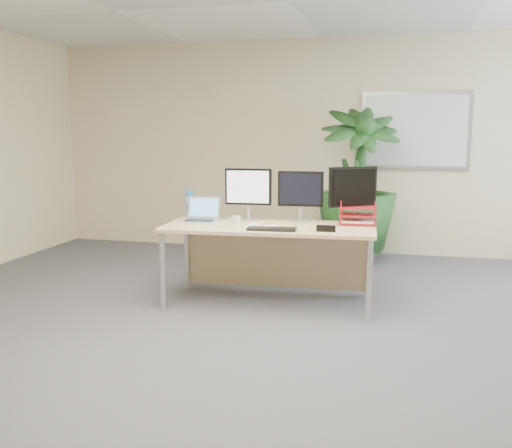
% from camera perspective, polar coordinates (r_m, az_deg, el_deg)
% --- Properties ---
extents(floor, '(8.00, 8.00, 0.00)m').
position_cam_1_polar(floor, '(3.78, -2.44, -14.69)').
color(floor, '#424146').
rests_on(floor, ground).
extents(back_wall, '(7.00, 0.04, 2.70)m').
position_cam_1_polar(back_wall, '(7.39, 6.16, 7.69)').
color(back_wall, beige).
rests_on(back_wall, floor).
extents(whiteboard, '(1.30, 0.04, 0.95)m').
position_cam_1_polar(whiteboard, '(7.29, 15.65, 8.96)').
color(whiteboard, '#B8B9BD').
rests_on(whiteboard, back_wall).
extents(desk, '(1.89, 0.86, 0.71)m').
position_cam_1_polar(desk, '(5.17, 1.53, -1.62)').
color(desk, tan).
rests_on(desk, floor).
extents(floor_plant, '(1.06, 1.06, 1.50)m').
position_cam_1_polar(floor_plant, '(6.83, 10.04, 2.45)').
color(floor_plant, '#143817').
rests_on(floor_plant, floor).
extents(monitor_left, '(0.44, 0.20, 0.48)m').
position_cam_1_polar(monitor_left, '(5.31, -0.78, 3.34)').
color(monitor_left, '#B6B7BB').
rests_on(monitor_left, desk).
extents(monitor_right, '(0.42, 0.19, 0.46)m').
position_cam_1_polar(monitor_right, '(5.26, 4.48, 3.13)').
color(monitor_right, '#B6B7BB').
rests_on(monitor_right, desk).
extents(monitor_dark, '(0.41, 0.29, 0.51)m').
position_cam_1_polar(monitor_dark, '(5.17, 9.67, 3.24)').
color(monitor_dark, '#B6B7BB').
rests_on(monitor_dark, desk).
extents(laptop, '(0.32, 0.28, 0.22)m').
position_cam_1_polar(laptop, '(5.30, -5.45, 0.89)').
color(laptop, silver).
rests_on(laptop, desk).
extents(keyboard, '(0.42, 0.16, 0.02)m').
position_cam_1_polar(keyboard, '(4.79, 1.58, -0.50)').
color(keyboard, black).
rests_on(keyboard, desk).
extents(coffee_mug, '(0.11, 0.08, 0.09)m').
position_cam_1_polar(coffee_mug, '(5.02, -2.04, 0.31)').
color(coffee_mug, silver).
rests_on(coffee_mug, desk).
extents(spiral_notebook, '(0.29, 0.23, 0.01)m').
position_cam_1_polar(spiral_notebook, '(5.00, 0.66, -0.16)').
color(spiral_notebook, white).
rests_on(spiral_notebook, desk).
extents(orange_pen, '(0.14, 0.07, 0.01)m').
position_cam_1_polar(orange_pen, '(5.03, 0.98, 0.02)').
color(orange_pen, '#CF5D17').
rests_on(orange_pen, spiral_notebook).
extents(yellow_highlighter, '(0.12, 0.04, 0.02)m').
position_cam_1_polar(yellow_highlighter, '(4.96, 2.93, -0.22)').
color(yellow_highlighter, yellow).
rests_on(yellow_highlighter, desk).
extents(water_bottle, '(0.07, 0.07, 0.27)m').
position_cam_1_polar(water_bottle, '(5.48, -6.64, 1.89)').
color(water_bottle, '#AFBECE').
rests_on(water_bottle, desk).
extents(letter_tray, '(0.34, 0.26, 0.15)m').
position_cam_1_polar(letter_tray, '(5.19, 10.16, 0.74)').
color(letter_tray, maroon).
rests_on(letter_tray, desk).
extents(stapler, '(0.16, 0.05, 0.05)m').
position_cam_1_polar(stapler, '(4.76, 7.01, -0.45)').
color(stapler, black).
rests_on(stapler, desk).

